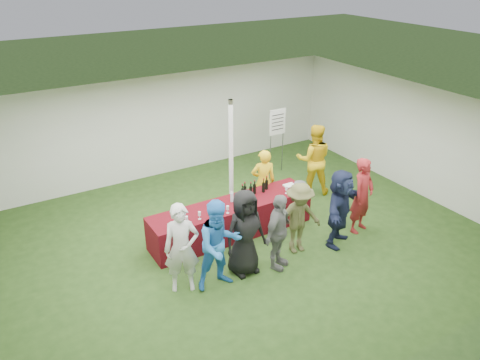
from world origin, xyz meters
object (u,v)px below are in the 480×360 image
customer_4 (299,218)px  customer_5 (340,208)px  customer_0 (182,249)px  customer_3 (278,232)px  customer_6 (362,195)px  customer_2 (245,233)px  staff_pourer (263,182)px  staff_back (314,159)px  customer_1 (219,245)px  wine_list_sign (277,127)px  dump_bucket (300,186)px  serving_table (232,219)px

customer_4 → customer_5: bearing=-7.4°
customer_0 → customer_3: 1.85m
customer_3 → customer_4: customer_3 is taller
customer_6 → customer_2: bearing=162.3°
staff_pourer → customer_4: (-0.27, -1.70, -0.02)m
staff_back → customer_1: (-3.76, -2.06, -0.03)m
wine_list_sign → staff_back: bearing=-86.5°
customer_1 → customer_4: customer_1 is taller
dump_bucket → customer_5: 1.19m
serving_table → customer_2: (-0.44, -1.24, 0.48)m
serving_table → customer_2: 1.40m
wine_list_sign → customer_4: bearing=-118.2°
dump_bucket → customer_0: customer_0 is taller
serving_table → customer_3: customer_3 is taller
customer_0 → customer_1: size_ratio=0.98×
customer_0 → customer_1: customer_1 is taller
wine_list_sign → staff_pourer: size_ratio=1.16×
customer_1 → customer_6: size_ratio=1.02×
dump_bucket → customer_4: customer_4 is taller
customer_4 → customer_3: bearing=-156.2°
wine_list_sign → customer_5: (-0.92, -3.56, -0.48)m
dump_bucket → customer_2: customer_2 is taller
wine_list_sign → customer_1: (-3.67, -3.53, -0.45)m
staff_pourer → customer_6: customer_6 is taller
customer_5 → wine_list_sign: bearing=45.4°
dump_bucket → customer_0: 3.37m
customer_0 → customer_1: bearing=-1.1°
customer_4 → serving_table: bearing=129.1°
wine_list_sign → staff_back: 1.53m
customer_1 → customer_6: 3.51m
wine_list_sign → customer_1: 5.11m
staff_pourer → staff_back: 1.64m
wine_list_sign → staff_pourer: 2.33m
customer_4 → staff_pourer: bearing=85.5°
customer_5 → customer_3: bearing=151.5°
customer_3 → customer_5: (1.54, 0.04, 0.06)m
dump_bucket → customer_3: bearing=-139.5°
dump_bucket → wine_list_sign: 2.64m
customer_2 → customer_5: bearing=-6.1°
customer_1 → customer_5: 2.75m
staff_pourer → customer_5: 1.98m
dump_bucket → customer_4: bearing=-127.8°
customer_4 → customer_6: size_ratio=0.89×
staff_back → customer_0: size_ratio=1.06×
wine_list_sign → customer_6: wine_list_sign is taller
staff_back → customer_6: (-0.25, -1.95, -0.05)m
staff_back → customer_6: bearing=114.4°
wine_list_sign → customer_5: wine_list_sign is taller
serving_table → customer_1: (-1.04, -1.37, 0.49)m
customer_6 → customer_3: bearing=167.2°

